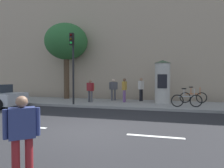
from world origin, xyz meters
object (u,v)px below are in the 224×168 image
Objects in this scene: pedestrian_near_pole at (124,88)px; pedestrian_with_backpack at (22,132)px; pedestrian_tallest at (113,88)px; pedestrian_in_red_top at (141,87)px; poster_column at (162,81)px; bicycle_upright at (187,100)px; traffic_light at (72,57)px; bicycle_leaning at (193,97)px; street_tree at (66,42)px; pedestrian_with_bag at (91,89)px.

pedestrian_with_backpack is at bearing -88.00° from pedestrian_near_pole.
pedestrian_in_red_top is at bearing 1.11° from pedestrian_tallest.
pedestrian_near_pole is 1.04× the size of pedestrian_tallest.
poster_column reaches higher than bicycle_upright.
poster_column is 1.86× the size of pedestrian_with_backpack.
pedestrian_near_pole is (-0.37, 10.69, 0.24)m from pedestrian_with_backpack.
traffic_light is 8.38m from bicycle_leaning.
pedestrian_in_red_top is 3.56m from bicycle_leaning.
street_tree reaches higher than pedestrian_with_backpack.
street_tree reaches higher than bicycle_leaning.
pedestrian_tallest is 0.90× the size of bicycle_leaning.
poster_column reaches higher than pedestrian_with_backpack.
bicycle_leaning is (4.56, 0.72, -0.59)m from pedestrian_near_pole.
pedestrian_with_bag is (-4.79, -0.81, -0.52)m from poster_column.
pedestrian_tallest is at bearing 56.74° from traffic_light.
pedestrian_with_bag is at bearing -128.54° from pedestrian_tallest.
pedestrian_with_backpack is 11.60m from pedestrian_in_red_top.
bicycle_upright is (1.40, -1.50, -1.06)m from poster_column.
pedestrian_with_backpack is (3.28, -8.65, -2.26)m from traffic_light.
bicycle_upright is at bearing 5.55° from traffic_light.
bicycle_upright is at bearing 68.98° from pedestrian_with_backpack.
pedestrian_with_backpack is 0.87× the size of bicycle_leaning.
pedestrian_in_red_top is (-1.51, 0.76, -0.46)m from poster_column.
traffic_light reaches higher than pedestrian_tallest.
poster_column is 4.88m from pedestrian_with_bag.
poster_column is 1.75m from pedestrian_in_red_top.
pedestrian_tallest is 5.60m from bicycle_leaning.
street_tree is at bearing 177.64° from bicycle_leaning.
poster_column is 11.05m from pedestrian_with_backpack.
bicycle_upright is at bearing -37.91° from pedestrian_in_red_top.
pedestrian_tallest is (-1.39, 11.54, 0.21)m from pedestrian_with_backpack.
poster_column reaches higher than bicycle_leaning.
bicycle_upright is (6.19, -0.69, -0.54)m from pedestrian_with_bag.
pedestrian_tallest is at bearing 140.25° from pedestrian_near_pole.
pedestrian_tallest reaches higher than pedestrian_with_backpack.
pedestrian_in_red_top is at bearing 25.57° from pedestrian_with_bag.
poster_column is (5.47, 2.17, -1.56)m from traffic_light.
street_tree is 10.18m from bicycle_upright.
poster_column reaches higher than pedestrian_with_bag.
traffic_light is 7.37m from bicycle_upright.
street_tree is 5.38m from pedestrian_tallest.
traffic_light reaches higher than pedestrian_with_bag.
pedestrian_with_bag is 1.96m from pedestrian_tallest.
bicycle_upright is at bearing -106.07° from bicycle_leaning.
bicycle_leaning is (2.00, 0.60, -1.06)m from poster_column.
pedestrian_tallest reaches higher than bicycle_upright.
pedestrian_with_backpack reaches higher than bicycle_upright.
poster_column is at bearing -163.40° from bicycle_leaning.
street_tree is 6.25m from pedestrian_near_pole.
pedestrian_with_backpack is 0.92× the size of pedestrian_near_pole.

